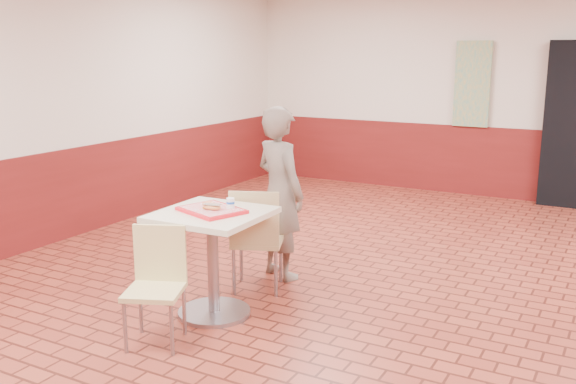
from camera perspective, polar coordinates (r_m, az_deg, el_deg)
The scene contains 11 objects.
room_shell at distance 4.65m, azimuth 9.18°, elevation 5.29°, with size 8.01×10.01×3.01m.
wainscot_band at distance 4.87m, azimuth 8.77°, elevation -6.45°, with size 8.00×10.00×1.00m.
promo_poster at distance 9.54m, azimuth 16.06°, elevation 9.20°, with size 0.50×0.03×1.20m, color gray.
main_table at distance 5.07m, azimuth -6.72°, elevation -4.79°, with size 0.80×0.80×0.85m.
chair_main_front at distance 4.74m, azimuth -11.59°, elevation -7.55°, with size 0.51×0.51×0.84m.
chair_main_back at distance 5.54m, azimuth -2.84°, elevation -3.83°, with size 0.56×0.56×0.92m.
customer at distance 5.85m, azimuth -0.72°, elevation -0.10°, with size 0.58×0.38×1.59m, color #736659.
serving_tray at distance 5.00m, azimuth -6.81°, elevation -1.60°, with size 0.47×0.37×0.03m.
ring_donut at distance 5.06m, azimuth -7.11°, elevation -1.06°, with size 0.10×0.10×0.03m, color #F88F5A.
long_john_donut at distance 4.93m, azimuth -6.78°, elevation -1.34°, with size 0.16×0.10×0.05m.
paper_cup at distance 4.97m, azimuth -5.13°, elevation -0.98°, with size 0.06×0.06×0.08m.
Camera 1 is at (1.56, -4.34, 2.07)m, focal length 40.00 mm.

